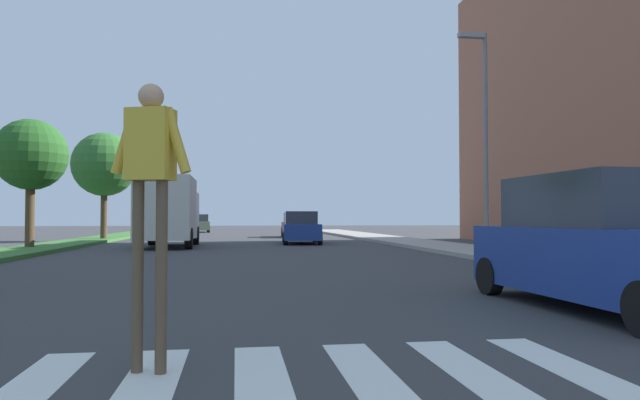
# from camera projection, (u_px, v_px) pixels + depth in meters

# --- Properties ---
(ground_plane) EXTENTS (140.00, 140.00, 0.00)m
(ground_plane) POSITION_uv_depth(u_px,v_px,m) (240.00, 246.00, 27.36)
(ground_plane) COLOR #38383A
(crosswalk) EXTENTS (5.85, 2.20, 0.01)m
(crosswalk) POSITION_uv_depth(u_px,v_px,m) (262.00, 376.00, 4.79)
(crosswalk) COLOR silver
(crosswalk) RESTS_ON ground_plane
(median_strip) EXTENTS (2.47, 64.00, 0.15)m
(median_strip) POSITION_uv_depth(u_px,v_px,m) (45.00, 248.00, 24.20)
(median_strip) COLOR #386B2D
(median_strip) RESTS_ON ground_plane
(tree_far) EXTENTS (2.91, 2.91, 5.22)m
(tree_far) POSITION_uv_depth(u_px,v_px,m) (31.00, 155.00, 23.52)
(tree_far) COLOR #4C3823
(tree_far) RESTS_ON median_strip
(tree_distant) EXTENTS (3.65, 3.65, 6.06)m
(tree_distant) POSITION_uv_depth(u_px,v_px,m) (104.00, 165.00, 32.96)
(tree_distant) COLOR #4C3823
(tree_distant) RESTS_ON median_strip
(sidewalk_right) EXTENTS (3.00, 64.00, 0.15)m
(sidewalk_right) POSITION_uv_depth(u_px,v_px,m) (430.00, 245.00, 26.64)
(sidewalk_right) COLOR #9E9991
(sidewalk_right) RESTS_ON ground_plane
(street_lamp_right) EXTENTS (1.02, 0.24, 7.50)m
(street_lamp_right) POSITION_uv_depth(u_px,v_px,m) (483.00, 122.00, 19.55)
(street_lamp_right) COLOR slate
(street_lamp_right) RESTS_ON sidewalk_right
(pedestrian_performer) EXTENTS (0.73, 0.35, 2.49)m
(pedestrian_performer) POSITION_uv_depth(u_px,v_px,m) (150.00, 179.00, 4.96)
(pedestrian_performer) COLOR brown
(pedestrian_performer) RESTS_ON ground_plane
(suv_crossing) EXTENTS (2.12, 4.67, 1.97)m
(suv_crossing) POSITION_uv_depth(u_px,v_px,m) (603.00, 245.00, 8.36)
(suv_crossing) COLOR navy
(suv_crossing) RESTS_ON ground_plane
(sedan_midblock) EXTENTS (2.17, 4.55, 1.66)m
(sedan_midblock) POSITION_uv_depth(u_px,v_px,m) (301.00, 228.00, 29.74)
(sedan_midblock) COLOR navy
(sedan_midblock) RESTS_ON ground_plane
(sedan_distant) EXTENTS (1.97, 4.47, 1.68)m
(sedan_distant) POSITION_uv_depth(u_px,v_px,m) (295.00, 226.00, 39.64)
(sedan_distant) COLOR maroon
(sedan_distant) RESTS_ON ground_plane
(sedan_far_horizon) EXTENTS (2.09, 4.61, 1.64)m
(sedan_far_horizon) POSITION_uv_depth(u_px,v_px,m) (199.00, 224.00, 52.88)
(sedan_far_horizon) COLOR gray
(sedan_far_horizon) RESTS_ON ground_plane
(truck_box_delivery) EXTENTS (2.40, 6.20, 3.10)m
(truck_box_delivery) POSITION_uv_depth(u_px,v_px,m) (169.00, 211.00, 26.06)
(truck_box_delivery) COLOR #B7B7BC
(truck_box_delivery) RESTS_ON ground_plane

